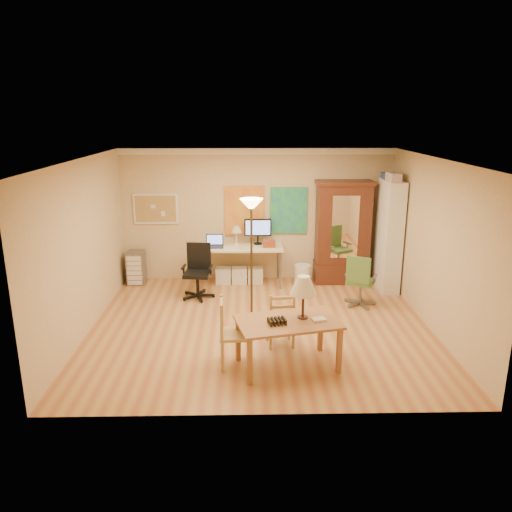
{
  "coord_description": "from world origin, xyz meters",
  "views": [
    {
      "loc": [
        -0.23,
        -7.54,
        3.35
      ],
      "look_at": [
        -0.06,
        0.3,
        1.11
      ],
      "focal_mm": 35.0,
      "sensor_mm": 36.0,
      "label": 1
    }
  ],
  "objects_px": {
    "computer_desk": "(241,261)",
    "office_chair_black": "(198,283)",
    "armoire": "(342,239)",
    "dining_table": "(294,311)",
    "bookshelf": "(389,236)",
    "office_chair_green": "(360,292)"
  },
  "relations": [
    {
      "from": "office_chair_green",
      "to": "computer_desk",
      "type": "bearing_deg",
      "value": 149.16
    },
    {
      "from": "office_chair_green",
      "to": "bookshelf",
      "type": "xyz_separation_m",
      "value": [
        0.73,
        0.92,
        0.81
      ]
    },
    {
      "from": "dining_table",
      "to": "computer_desk",
      "type": "distance_m",
      "value": 3.57
    },
    {
      "from": "computer_desk",
      "to": "armoire",
      "type": "distance_m",
      "value": 2.11
    },
    {
      "from": "computer_desk",
      "to": "office_chair_black",
      "type": "relative_size",
      "value": 1.71
    },
    {
      "from": "office_chair_black",
      "to": "armoire",
      "type": "bearing_deg",
      "value": 16.9
    },
    {
      "from": "armoire",
      "to": "dining_table",
      "type": "bearing_deg",
      "value": -110.39
    },
    {
      "from": "dining_table",
      "to": "bookshelf",
      "type": "relative_size",
      "value": 0.7
    },
    {
      "from": "office_chair_green",
      "to": "armoire",
      "type": "distance_m",
      "value": 1.51
    },
    {
      "from": "office_chair_black",
      "to": "bookshelf",
      "type": "xyz_separation_m",
      "value": [
        3.68,
        0.43,
        0.8
      ]
    },
    {
      "from": "office_chair_black",
      "to": "office_chair_green",
      "type": "height_order",
      "value": "office_chair_black"
    },
    {
      "from": "dining_table",
      "to": "office_chair_green",
      "type": "xyz_separation_m",
      "value": [
        1.41,
        2.2,
        -0.55
      ]
    },
    {
      "from": "armoire",
      "to": "bookshelf",
      "type": "relative_size",
      "value": 0.97
    },
    {
      "from": "office_chair_green",
      "to": "bookshelf",
      "type": "relative_size",
      "value": 0.45
    },
    {
      "from": "bookshelf",
      "to": "office_chair_green",
      "type": "bearing_deg",
      "value": -128.31
    },
    {
      "from": "office_chair_green",
      "to": "dining_table",
      "type": "bearing_deg",
      "value": -122.74
    },
    {
      "from": "dining_table",
      "to": "office_chair_green",
      "type": "height_order",
      "value": "dining_table"
    },
    {
      "from": "office_chair_black",
      "to": "office_chair_green",
      "type": "bearing_deg",
      "value": -9.47
    },
    {
      "from": "office_chair_black",
      "to": "dining_table",
      "type": "bearing_deg",
      "value": -60.2
    },
    {
      "from": "computer_desk",
      "to": "bookshelf",
      "type": "distance_m",
      "value": 2.96
    },
    {
      "from": "computer_desk",
      "to": "office_chair_black",
      "type": "xyz_separation_m",
      "value": [
        -0.8,
        -0.79,
        -0.21
      ]
    },
    {
      "from": "office_chair_black",
      "to": "bookshelf",
      "type": "distance_m",
      "value": 3.79
    }
  ]
}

